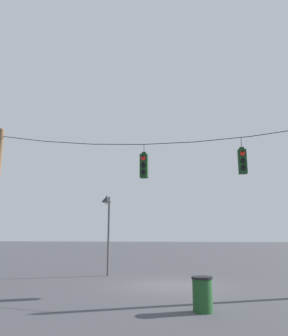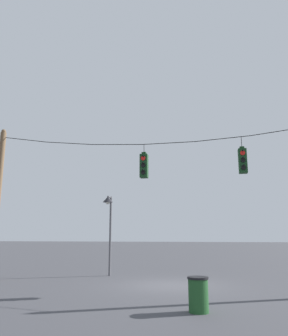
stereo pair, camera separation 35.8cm
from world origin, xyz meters
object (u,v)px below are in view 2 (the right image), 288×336
street_lamp (109,213)px  trash_bin (198,294)px  traffic_light_over_intersection (144,166)px  traffic_light_near_left_pole (243,161)px

street_lamp → trash_bin: (4.86, -7.19, -2.75)m
traffic_light_over_intersection → street_lamp: traffic_light_over_intersection is taller
traffic_light_near_left_pole → trash_bin: traffic_light_near_left_pole is taller
traffic_light_near_left_pole → street_lamp: 7.50m
traffic_light_over_intersection → traffic_light_near_left_pole: (4.26, -0.00, 0.04)m
traffic_light_near_left_pole → trash_bin: bearing=-112.6°
street_lamp → trash_bin: 9.10m
traffic_light_near_left_pole → street_lamp: bearing=157.9°
traffic_light_near_left_pole → street_lamp: (-6.71, 2.73, -1.94)m
traffic_light_over_intersection → traffic_light_near_left_pole: size_ratio=0.97×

